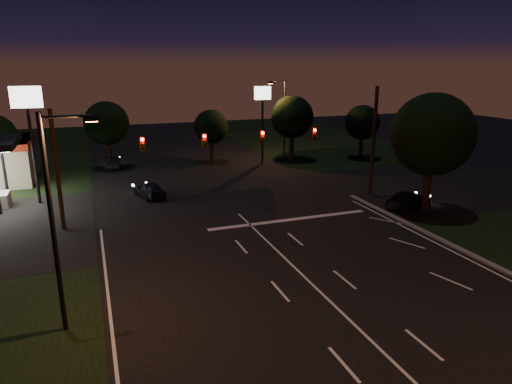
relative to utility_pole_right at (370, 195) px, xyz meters
name	(u,v)px	position (x,y,z in m)	size (l,w,h in m)	color
ground	(333,304)	(-12.00, -15.00, 0.00)	(140.00, 140.00, 0.00)	black
cross_street_right	(438,184)	(8.00, 1.00, 0.00)	(20.00, 16.00, 0.02)	black
stop_bar	(290,220)	(-9.00, -3.50, 0.01)	(12.00, 0.50, 0.01)	silver
utility_pole_right	(370,195)	(0.00, 0.00, 0.00)	(0.30, 0.30, 9.00)	black
utility_pole_left	(64,229)	(-24.00, 0.00, 0.00)	(0.28, 0.28, 8.00)	black
signal_span	(234,138)	(-12.00, -0.04, 5.50)	(24.00, 0.40, 1.56)	black
pole_sign_left_near	(28,115)	(-26.00, 7.00, 6.98)	(2.20, 0.30, 9.10)	black
pole_sign_right	(263,107)	(-4.00, 15.00, 6.24)	(1.80, 0.30, 8.40)	black
street_light_left	(58,209)	(-23.24, -13.00, 5.24)	(2.20, 0.35, 9.00)	black
street_light_right_far	(283,113)	(-0.76, 17.00, 5.24)	(2.20, 0.35, 9.00)	black
tree_right_near	(431,135)	(1.53, -4.83, 5.68)	(6.00, 6.00, 8.76)	black
tree_far_b	(107,124)	(-19.98, 19.13, 4.61)	(4.60, 4.60, 6.98)	black
tree_far_c	(211,127)	(-8.98, 18.10, 3.90)	(3.80, 3.80, 5.86)	black
tree_far_d	(292,117)	(0.02, 16.13, 4.83)	(4.80, 4.80, 7.30)	black
tree_far_e	(362,123)	(8.02, 14.11, 4.11)	(4.00, 4.00, 6.18)	black
car_oncoming_a	(149,189)	(-17.58, 5.77, 0.66)	(1.57, 3.90, 1.33)	black
car_oncoming_b	(113,162)	(-19.73, 18.56, 0.63)	(1.34, 3.85, 1.27)	black
car_cross	(408,200)	(0.77, -3.99, 0.63)	(1.77, 4.36, 1.26)	black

